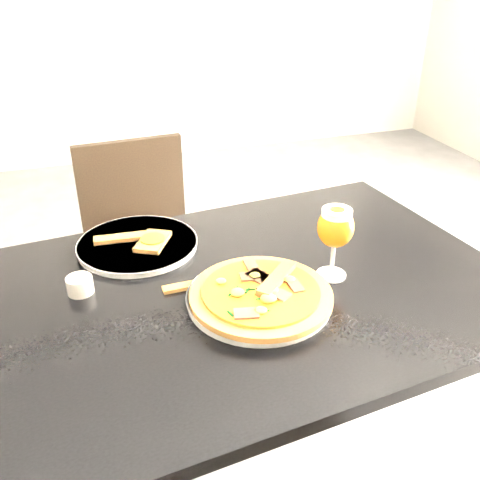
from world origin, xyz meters
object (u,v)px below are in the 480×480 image
object	(u,v)px
beer_glass	(336,228)
chair_far	(144,253)
dining_table	(243,318)
pizza	(261,293)

from	to	relation	value
beer_glass	chair_far	bearing A→B (deg)	114.86
chair_far	beer_glass	bearing A→B (deg)	-69.49
dining_table	pizza	size ratio (longest dim) A/B	4.24
chair_far	dining_table	bearing A→B (deg)	-83.64
dining_table	chair_far	distance (m)	0.75
dining_table	beer_glass	size ratio (longest dim) A/B	7.43
chair_far	beer_glass	distance (m)	0.90
dining_table	chair_far	bearing A→B (deg)	94.86
dining_table	pizza	bearing A→B (deg)	-85.86
dining_table	pizza	world-z (taller)	pizza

